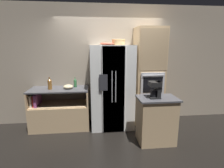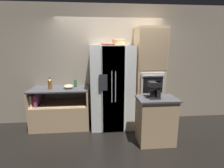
% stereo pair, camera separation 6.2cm
% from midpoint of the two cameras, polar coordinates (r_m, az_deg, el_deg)
% --- Properties ---
extents(ground_plane, '(20.00, 20.00, 0.00)m').
position_cam_midpoint_polar(ground_plane, '(4.26, -0.59, -13.55)').
color(ground_plane, black).
extents(wall_back, '(12.00, 0.06, 2.80)m').
position_cam_midpoint_polar(wall_back, '(4.28, -1.21, 6.20)').
color(wall_back, tan).
rests_on(wall_back, ground_plane).
extents(counter_left, '(1.29, 0.63, 0.92)m').
position_cam_midpoint_polar(counter_left, '(4.26, -16.97, -9.14)').
color(counter_left, tan).
rests_on(counter_left, ground_plane).
extents(refrigerator, '(0.95, 0.75, 1.87)m').
position_cam_midpoint_polar(refrigerator, '(3.98, -0.49, -1.05)').
color(refrigerator, white).
rests_on(refrigerator, ground_plane).
extents(wall_oven, '(0.64, 0.65, 2.27)m').
position_cam_midpoint_polar(wall_oven, '(4.17, 11.37, 2.11)').
color(wall_oven, tan).
rests_on(wall_oven, ground_plane).
extents(island_counter, '(0.74, 0.51, 0.91)m').
position_cam_midpoint_polar(island_counter, '(3.54, 13.75, -11.36)').
color(island_counter, tan).
rests_on(island_counter, ground_plane).
extents(wicker_basket, '(0.30, 0.30, 0.13)m').
position_cam_midpoint_polar(wicker_basket, '(3.92, 1.68, 13.57)').
color(wicker_basket, tan).
rests_on(wicker_basket, refrigerator).
extents(fruit_bowl, '(0.30, 0.30, 0.06)m').
position_cam_midpoint_polar(fruit_bowl, '(3.80, -2.18, 13.04)').
color(fruit_bowl, '#DB664C').
rests_on(fruit_bowl, refrigerator).
extents(bottle_tall, '(0.09, 0.09, 0.27)m').
position_cam_midpoint_polar(bottle_tall, '(4.06, -20.07, 0.06)').
color(bottle_tall, brown).
rests_on(bottle_tall, counter_left).
extents(bottle_short, '(0.07, 0.07, 0.23)m').
position_cam_midpoint_polar(bottle_short, '(4.13, -12.35, 0.43)').
color(bottle_short, '#33723F').
rests_on(bottle_short, counter_left).
extents(mixing_bowl, '(0.22, 0.22, 0.09)m').
position_cam_midpoint_polar(mixing_bowl, '(4.02, -14.53, -0.84)').
color(mixing_bowl, beige).
rests_on(mixing_bowl, counter_left).
extents(coffee_maker, '(0.20, 0.22, 0.31)m').
position_cam_midpoint_polar(coffee_maker, '(3.33, 13.52, -1.60)').
color(coffee_maker, black).
rests_on(coffee_maker, island_counter).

